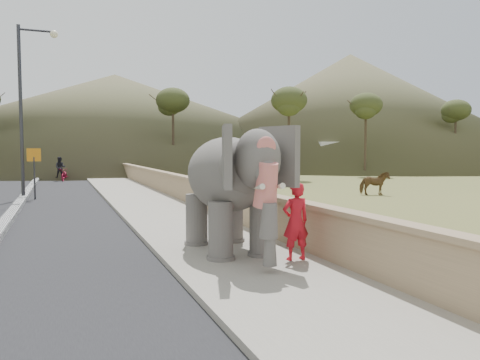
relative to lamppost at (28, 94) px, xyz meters
name	(u,v)px	position (x,y,z in m)	size (l,w,h in m)	color
ground	(315,312)	(4.69, -17.94, -4.87)	(160.00, 160.00, 0.00)	olive
road	(5,226)	(-0.31, -7.94, -4.86)	(7.00, 120.00, 0.03)	black
median	(5,223)	(-0.31, -7.94, -4.76)	(0.35, 120.00, 0.22)	black
walkway	(167,216)	(4.69, -7.94, -4.80)	(3.00, 120.00, 0.15)	#9E9687
parapet	(212,200)	(6.34, -7.94, -4.32)	(0.30, 120.00, 1.10)	tan
lamppost	(28,94)	(0.00, 0.00, 0.00)	(1.76, 0.36, 8.00)	#2A2A2F
signboard	(34,165)	(0.19, -0.16, -3.23)	(0.60, 0.08, 2.40)	#2D2D33
cow	(374,183)	(16.34, -3.95, -4.26)	(0.66, 1.44, 1.22)	brown
distant_car	(293,165)	(23.31, 18.37, -4.15)	(1.70, 4.23, 1.44)	silver
bus_white	(370,157)	(31.06, 16.20, -3.32)	(2.50, 11.00, 3.10)	silver
bus_orange	(436,157)	(37.28, 13.65, -3.32)	(2.50, 11.00, 3.10)	orange
hill_right	(349,110)	(40.69, 34.06, 3.13)	(56.00, 56.00, 16.00)	brown
hill_far	(115,120)	(9.69, 52.06, 2.13)	(80.00, 80.00, 14.00)	brown
elephant_and_man	(228,191)	(4.71, -14.17, -3.43)	(2.18, 3.65, 2.61)	slate
motorcyclist	(63,172)	(1.51, 12.97, -4.18)	(1.17, 1.88, 1.81)	maroon
trees	(145,126)	(7.28, 11.18, -0.84)	(48.86, 43.22, 9.09)	#473828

